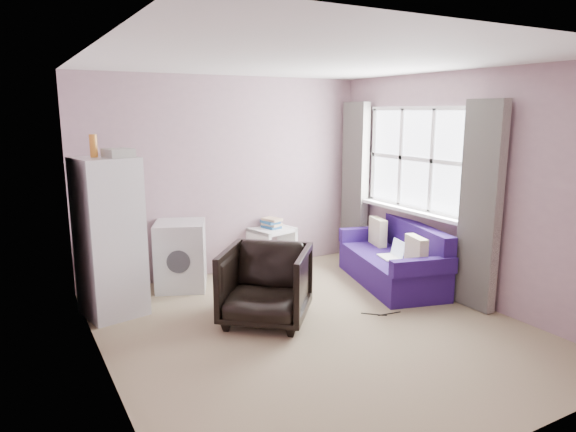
# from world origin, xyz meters

# --- Properties ---
(room) EXTENTS (3.84, 4.24, 2.54)m
(room) POSITION_xyz_m (0.02, 0.01, 1.25)
(room) COLOR #968262
(room) RESTS_ON ground
(armchair) EXTENTS (1.12, 1.11, 0.84)m
(armchair) POSITION_xyz_m (-0.33, 0.38, 0.42)
(armchair) COLOR black
(armchair) RESTS_ON ground
(fridge) EXTENTS (0.66, 0.66, 1.85)m
(fridge) POSITION_xyz_m (-1.61, 1.33, 0.82)
(fridge) COLOR beige
(fridge) RESTS_ON ground
(washing_machine) EXTENTS (0.74, 0.74, 0.80)m
(washing_machine) POSITION_xyz_m (-0.75, 1.76, 0.42)
(washing_machine) COLOR beige
(washing_machine) RESTS_ON ground
(side_table) EXTENTS (0.60, 0.60, 0.68)m
(side_table) POSITION_xyz_m (0.54, 1.94, 0.32)
(side_table) COLOR white
(side_table) RESTS_ON ground
(sofa) EXTENTS (1.15, 1.80, 0.74)m
(sofa) POSITION_xyz_m (1.57, 0.65, 0.27)
(sofa) COLOR navy
(sofa) RESTS_ON ground
(window_dressing) EXTENTS (0.17, 2.62, 2.18)m
(window_dressing) POSITION_xyz_m (1.78, 0.70, 1.11)
(window_dressing) COLOR white
(window_dressing) RESTS_ON ground
(floor_cables) EXTENTS (0.38, 0.19, 0.01)m
(floor_cables) POSITION_xyz_m (0.79, -0.06, 0.01)
(floor_cables) COLOR black
(floor_cables) RESTS_ON ground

